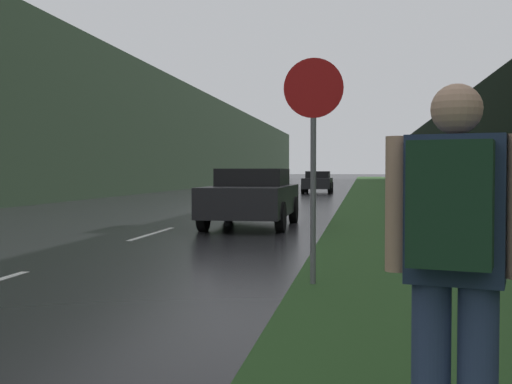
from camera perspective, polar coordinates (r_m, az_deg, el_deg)
name	(u,v)px	position (r m, az deg, el deg)	size (l,w,h in m)	color
grass_verge	(397,194)	(39.77, 12.45, -0.17)	(6.00, 240.00, 0.02)	#26471E
lane_stripe_c	(153,234)	(14.52, -9.17, -3.66)	(0.12, 3.00, 0.01)	silver
lane_stripe_d	(221,213)	(21.26, -3.17, -1.89)	(0.12, 3.00, 0.01)	silver
treeline_far_side	(180,137)	(51.79, -6.80, 4.85)	(2.00, 140.00, 8.21)	black
treeline_near_side	(473,144)	(50.39, 18.70, 4.07)	(2.00, 140.00, 6.84)	black
stop_sign	(313,144)	(7.84, 5.12, 4.31)	(0.73, 0.07, 2.77)	slate
hitchhiker_with_backpack	(454,258)	(2.93, 17.21, -5.60)	(0.60, 0.49, 1.78)	navy
car_passing_near	(252,196)	(16.16, -0.34, -0.40)	(2.01, 4.58, 1.46)	black
car_passing_far	(318,182)	(40.71, 5.51, 0.91)	(1.82, 4.31, 1.39)	black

